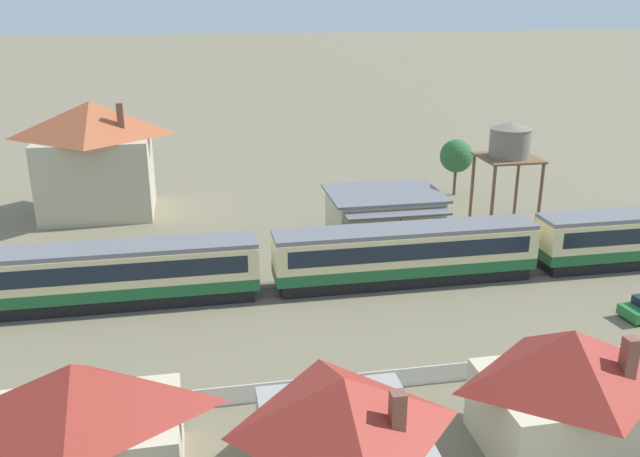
# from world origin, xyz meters

# --- Properties ---
(ground_plane) EXTENTS (600.00, 600.00, 0.00)m
(ground_plane) POSITION_xyz_m (0.00, 0.00, 0.00)
(ground_plane) COLOR #7A7056
(passenger_train) EXTENTS (57.44, 3.06, 4.07)m
(passenger_train) POSITION_xyz_m (5.69, -0.02, 2.26)
(passenger_train) COLOR #1E6033
(passenger_train) RESTS_ON ground_plane
(railway_track) EXTENTS (106.64, 3.60, 0.04)m
(railway_track) POSITION_xyz_m (1.84, -0.02, 0.01)
(railway_track) COLOR #665B51
(railway_track) RESTS_ON ground_plane
(station_building) EXTENTS (9.15, 8.31, 3.93)m
(station_building) POSITION_xyz_m (6.44, 9.07, 1.99)
(station_building) COLOR beige
(station_building) RESTS_ON ground_plane
(station_house_terracotta_roof) EXTENTS (10.43, 8.67, 10.25)m
(station_house_terracotta_roof) POSITION_xyz_m (-17.30, 20.40, 5.30)
(station_house_terracotta_roof) COLOR #BCB293
(station_house_terracotta_roof) RESTS_ON ground_plane
(water_tower) EXTENTS (4.74, 4.74, 9.07)m
(water_tower) POSITION_xyz_m (17.47, 9.99, 7.27)
(water_tower) COLOR brown
(water_tower) RESTS_ON ground_plane
(cottage_red_roof) EXTENTS (8.67, 5.55, 5.56)m
(cottage_red_roof) POSITION_xyz_m (-13.77, -17.18, 2.89)
(cottage_red_roof) COLOR beige
(cottage_red_roof) RESTS_ON ground_plane
(cottage_red_roof_2) EXTENTS (6.72, 7.26, 5.44)m
(cottage_red_roof_2) POSITION_xyz_m (-3.44, -19.96, 2.83)
(cottage_red_roof_2) COLOR #9E9E99
(cottage_red_roof_2) RESTS_ON ground_plane
(cottage_red_roof_3) EXTENTS (7.50, 5.70, 5.90)m
(cottage_red_roof_3) POSITION_xyz_m (6.73, -18.89, 3.07)
(cottage_red_roof_3) COLOR beige
(cottage_red_roof_3) RESTS_ON ground_plane
(picket_fence_front) EXTENTS (44.83, 0.06, 1.05)m
(picket_fence_front) POSITION_xyz_m (2.63, -12.78, 0.53)
(picket_fence_front) COLOR white
(picket_fence_front) RESTS_ON ground_plane
(yard_tree_1) EXTENTS (3.28, 3.28, 5.62)m
(yard_tree_1) POSITION_xyz_m (16.90, 19.88, 3.97)
(yard_tree_1) COLOR brown
(yard_tree_1) RESTS_ON ground_plane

